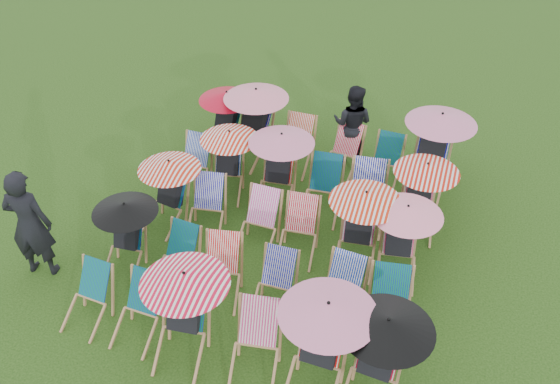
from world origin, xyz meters
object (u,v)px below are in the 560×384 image
(deckchair_29, at_px, (433,150))
(deckchair_0, at_px, (86,298))
(person_left, at_px, (29,224))
(person_rear, at_px, (352,124))
(deckchair_5, at_px, (377,359))

(deckchair_29, bearing_deg, deckchair_0, -128.05)
(deckchair_0, height_order, person_left, person_left)
(person_left, bearing_deg, deckchair_0, 141.70)
(deckchair_29, bearing_deg, person_left, -139.62)
(person_left, height_order, person_rear, person_left)
(deckchair_0, bearing_deg, person_rear, 68.13)
(person_left, bearing_deg, person_rear, -142.14)
(deckchair_0, distance_m, deckchair_29, 6.21)
(person_rear, bearing_deg, deckchair_0, 66.88)
(deckchair_0, bearing_deg, deckchair_5, 5.28)
(deckchair_5, xyz_separation_m, person_left, (-5.28, 0.59, 0.22))
(deckchair_29, distance_m, person_left, 6.69)
(deckchair_0, relative_size, person_rear, 0.54)
(deckchair_5, height_order, deckchair_29, deckchair_29)
(person_rear, bearing_deg, person_left, 53.17)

